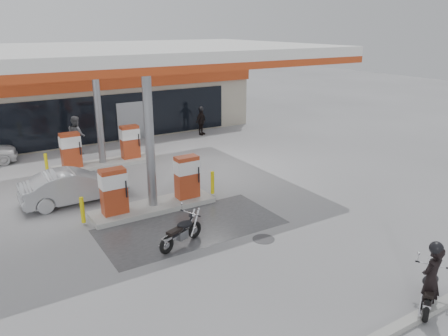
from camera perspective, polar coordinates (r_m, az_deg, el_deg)
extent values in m
plane|color=gray|center=(14.48, -6.07, -8.04)|extent=(90.00, 90.00, 0.00)
cube|color=#4C4C4F|center=(14.67, -4.30, -7.60)|extent=(6.00, 3.00, 0.00)
cylinder|color=#38383A|center=(13.88, 5.19, -9.22)|extent=(0.70, 0.70, 0.01)
cube|color=#B1AB94|center=(28.64, -20.59, 8.31)|extent=(22.00, 8.00, 4.00)
cube|color=black|center=(24.87, -18.46, 5.76)|extent=(18.00, 0.10, 2.60)
cube|color=#AD3915|center=(24.46, -18.92, 10.53)|extent=(22.00, 0.25, 1.00)
cube|color=navy|center=(26.88, -3.99, 12.06)|extent=(3.50, 0.12, 0.80)
cube|color=gray|center=(25.72, -11.88, 6.02)|extent=(1.80, 0.14, 2.20)
cube|color=silver|center=(17.68, -14.04, 14.21)|extent=(16.00, 10.00, 0.60)
cube|color=#AD3915|center=(13.09, -6.93, 12.57)|extent=(16.00, 0.12, 0.24)
cube|color=#AD3915|center=(22.43, -18.13, 14.16)|extent=(16.00, 0.12, 0.24)
cylinder|color=gray|center=(15.30, -9.69, 3.62)|extent=(0.32, 0.32, 5.00)
cylinder|color=gray|center=(20.86, -16.10, 7.06)|extent=(0.32, 0.32, 5.00)
cube|color=#9E9E99|center=(16.11, -9.22, -5.01)|extent=(4.50, 1.30, 0.18)
cube|color=#9A3619|center=(15.35, -14.20, -2.97)|extent=(0.85, 0.48, 1.60)
cube|color=#9A3619|center=(16.32, -4.86, -1.16)|extent=(0.85, 0.48, 1.60)
cube|color=silver|center=(15.21, -14.32, -1.56)|extent=(0.88, 0.52, 0.50)
cube|color=silver|center=(16.20, -4.90, 0.18)|extent=(0.88, 0.52, 0.50)
cylinder|color=#D1C00B|center=(15.25, -18.01, -5.25)|extent=(0.14, 0.14, 0.90)
cylinder|color=#D1C00B|center=(16.97, -1.52, -1.91)|extent=(0.14, 0.14, 0.90)
cube|color=#9E9E99|center=(21.46, -15.51, 0.51)|extent=(4.50, 1.30, 0.18)
cube|color=#9A3619|center=(20.89, -19.38, 2.21)|extent=(0.85, 0.48, 1.60)
cube|color=#9A3619|center=(21.62, -12.17, 3.36)|extent=(0.85, 0.48, 1.60)
cube|color=silver|center=(20.79, -19.50, 3.27)|extent=(0.88, 0.52, 0.50)
cube|color=silver|center=(21.53, -12.24, 4.39)|extent=(0.88, 0.52, 0.50)
cylinder|color=#D1C00B|center=(20.83, -22.18, 0.56)|extent=(0.14, 0.14, 0.90)
cylinder|color=#D1C00B|center=(22.11, -9.42, 2.68)|extent=(0.14, 0.14, 0.90)
torus|color=black|center=(12.32, 25.24, -13.49)|extent=(0.52, 0.38, 0.53)
torus|color=black|center=(11.27, 24.90, -16.58)|extent=(0.52, 0.38, 0.53)
cube|color=gray|center=(11.79, 25.14, -14.59)|extent=(0.42, 0.37, 0.27)
cube|color=black|center=(11.63, 25.16, -14.55)|extent=(0.73, 0.49, 0.07)
ellipsoid|color=black|center=(11.76, 25.36, -13.08)|extent=(0.57, 0.50, 0.25)
cube|color=black|center=(11.40, 25.21, -14.40)|extent=(0.53, 0.44, 0.09)
cylinder|color=silver|center=(11.87, 25.60, -11.34)|extent=(0.38, 0.60, 0.03)
sphere|color=silver|center=(12.01, 25.56, -11.55)|extent=(0.16, 0.16, 0.16)
cylinder|color=silver|center=(11.45, 24.31, -16.01)|extent=(0.72, 0.47, 0.07)
imported|color=black|center=(11.37, 25.43, -12.94)|extent=(0.63, 0.43, 1.68)
torus|color=black|center=(13.83, -3.85, -8.05)|extent=(0.55, 0.31, 0.54)
torus|color=black|center=(13.02, -7.51, -9.95)|extent=(0.55, 0.31, 0.54)
cube|color=gray|center=(13.40, -5.52, -8.65)|extent=(0.42, 0.33, 0.27)
cube|color=black|center=(13.27, -5.93, -8.50)|extent=(0.80, 0.38, 0.07)
ellipsoid|color=black|center=(13.36, -5.16, -7.33)|extent=(0.58, 0.45, 0.25)
cube|color=black|center=(13.09, -6.50, -8.21)|extent=(0.54, 0.38, 0.09)
cylinder|color=silver|center=(13.43, -4.41, -5.89)|extent=(0.28, 0.66, 0.03)
sphere|color=silver|center=(13.55, -4.10, -6.16)|extent=(0.16, 0.16, 0.16)
cylinder|color=silver|center=(13.23, -7.26, -9.53)|extent=(0.79, 0.36, 0.07)
imported|color=#5C5D62|center=(23.74, -18.71, 4.13)|extent=(0.90, 1.07, 1.96)
imported|color=#989A9F|center=(17.28, -19.03, -2.25)|extent=(3.83, 1.35, 1.26)
imported|color=#52121C|center=(28.94, -7.00, 6.69)|extent=(5.03, 3.33, 1.28)
imported|color=black|center=(26.45, -3.01, 6.08)|extent=(1.03, 0.80, 1.63)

